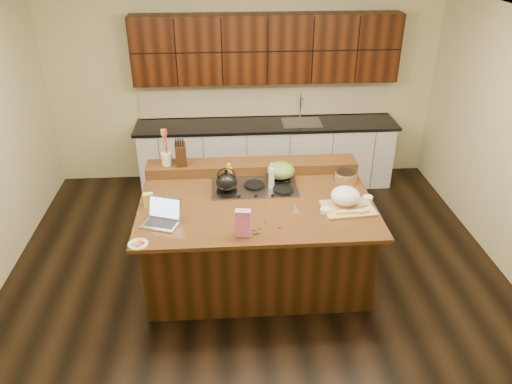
{
  "coord_description": "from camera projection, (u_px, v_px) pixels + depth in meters",
  "views": [
    {
      "loc": [
        -0.32,
        -4.46,
        3.47
      ],
      "look_at": [
        0.0,
        0.05,
        1.0
      ],
      "focal_mm": 35.0,
      "sensor_mm": 36.0,
      "label": 1
    }
  ],
  "objects": [
    {
      "name": "vinegar_bottle",
      "position": [
        271.0,
        178.0,
        5.32
      ],
      "size": [
        0.08,
        0.08,
        0.25
      ],
      "primitive_type": "cylinder",
      "rotation": [
        0.0,
        0.0,
        0.4
      ],
      "color": "silver",
      "rests_on": "island"
    },
    {
      "name": "gumdrop_2",
      "position": [
        265.0,
        221.0,
        4.78
      ],
      "size": [
        0.02,
        0.02,
        0.02
      ],
      "primitive_type": "ellipsoid",
      "color": "red",
      "rests_on": "island"
    },
    {
      "name": "knife_block",
      "position": [
        181.0,
        154.0,
        5.59
      ],
      "size": [
        0.14,
        0.21,
        0.24
      ],
      "primitive_type": "cube",
      "rotation": [
        0.0,
        0.0,
        0.11
      ],
      "color": "black",
      "rests_on": "back_ledge"
    },
    {
      "name": "island",
      "position": [
        256.0,
        238.0,
        5.36
      ],
      "size": [
        2.4,
        1.6,
        0.92
      ],
      "color": "black",
      "rests_on": "ground"
    },
    {
      "name": "wooden_tray",
      "position": [
        346.0,
        199.0,
        5.0
      ],
      "size": [
        0.53,
        0.42,
        0.2
      ],
      "rotation": [
        0.0,
        0.0,
        0.09
      ],
      "color": "tan",
      "rests_on": "island"
    },
    {
      "name": "cooktop",
      "position": [
        254.0,
        186.0,
        5.4
      ],
      "size": [
        0.92,
        0.52,
        0.05
      ],
      "color": "gray",
      "rests_on": "island"
    },
    {
      "name": "gumdrop_7",
      "position": [
        259.0,
        233.0,
        4.61
      ],
      "size": [
        0.02,
        0.02,
        0.02
      ],
      "primitive_type": "ellipsoid",
      "color": "#198C26",
      "rests_on": "island"
    },
    {
      "name": "green_bowl",
      "position": [
        281.0,
        171.0,
        5.47
      ],
      "size": [
        0.31,
        0.31,
        0.17
      ],
      "primitive_type": "ellipsoid",
      "rotation": [
        0.0,
        0.0,
        0.02
      ],
      "color": "olive",
      "rests_on": "cooktop"
    },
    {
      "name": "gumdrop_3",
      "position": [
        255.0,
        233.0,
        4.59
      ],
      "size": [
        0.02,
        0.02,
        0.02
      ],
      "primitive_type": "ellipsoid",
      "color": "#198C26",
      "rests_on": "island"
    },
    {
      "name": "gumdrop_9",
      "position": [
        252.0,
        229.0,
        4.66
      ],
      "size": [
        0.02,
        0.02,
        0.02
      ],
      "primitive_type": "ellipsoid",
      "color": "#198C26",
      "rests_on": "island"
    },
    {
      "name": "gumdrop_1",
      "position": [
        239.0,
        223.0,
        4.75
      ],
      "size": [
        0.02,
        0.02,
        0.02
      ],
      "primitive_type": "ellipsoid",
      "color": "#198C26",
      "rests_on": "island"
    },
    {
      "name": "candy_plate",
      "position": [
        138.0,
        244.0,
        4.45
      ],
      "size": [
        0.23,
        0.23,
        0.01
      ],
      "primitive_type": "cylinder",
      "rotation": [
        0.0,
        0.0,
        0.3
      ],
      "color": "white",
      "rests_on": "island"
    },
    {
      "name": "gumdrop_5",
      "position": [
        247.0,
        229.0,
        4.66
      ],
      "size": [
        0.02,
        0.02,
        0.02
      ],
      "primitive_type": "ellipsoid",
      "color": "#198C26",
      "rests_on": "island"
    },
    {
      "name": "gumdrop_11",
      "position": [
        240.0,
        227.0,
        4.69
      ],
      "size": [
        0.02,
        0.02,
        0.02
      ],
      "primitive_type": "ellipsoid",
      "color": "#198C26",
      "rests_on": "island"
    },
    {
      "name": "strainer_bowl",
      "position": [
        346.0,
        177.0,
        5.53
      ],
      "size": [
        0.31,
        0.31,
        0.09
      ],
      "primitive_type": "cylinder",
      "rotation": [
        0.0,
        0.0,
        0.38
      ],
      "color": "#996B3F",
      "rests_on": "island"
    },
    {
      "name": "oil_bottle",
      "position": [
        229.0,
        180.0,
        5.27
      ],
      "size": [
        0.08,
        0.08,
        0.27
      ],
      "primitive_type": "cylinder",
      "rotation": [
        0.0,
        0.0,
        -0.16
      ],
      "color": "gold",
      "rests_on": "island"
    },
    {
      "name": "gumdrop_14",
      "position": [
        240.0,
        227.0,
        4.69
      ],
      "size": [
        0.02,
        0.02,
        0.02
      ],
      "primitive_type": "ellipsoid",
      "color": "red",
      "rests_on": "island"
    },
    {
      "name": "ramekin_b",
      "position": [
        368.0,
        198.0,
        5.14
      ],
      "size": [
        0.12,
        0.12,
        0.04
      ],
      "primitive_type": "cylinder",
      "rotation": [
        0.0,
        0.0,
        -0.2
      ],
      "color": "white",
      "rests_on": "island"
    },
    {
      "name": "laptop",
      "position": [
        163.0,
        216.0,
        4.76
      ],
      "size": [
        0.4,
        0.36,
        0.23
      ],
      "rotation": [
        0.0,
        0.0,
        -0.34
      ],
      "color": "#B7B7BC",
      "rests_on": "island"
    },
    {
      "name": "gumdrop_8",
      "position": [
        252.0,
        223.0,
        4.76
      ],
      "size": [
        0.02,
        0.02,
        0.02
      ],
      "primitive_type": "ellipsoid",
      "color": "red",
      "rests_on": "island"
    },
    {
      "name": "ramekin_a",
      "position": [
        325.0,
        211.0,
        4.93
      ],
      "size": [
        0.11,
        0.11,
        0.04
      ],
      "primitive_type": "cylinder",
      "rotation": [
        0.0,
        0.0,
        0.12
      ],
      "color": "white",
      "rests_on": "island"
    },
    {
      "name": "kitchen_timer",
      "position": [
        295.0,
        207.0,
        4.97
      ],
      "size": [
        0.1,
        0.1,
        0.07
      ],
      "primitive_type": "cone",
      "rotation": [
        0.0,
        0.0,
        -0.25
      ],
      "color": "silver",
      "rests_on": "island"
    },
    {
      "name": "pink_bag",
      "position": [
        243.0,
        223.0,
        4.52
      ],
      "size": [
        0.15,
        0.09,
        0.26
      ],
      "primitive_type": "cube",
      "rotation": [
        0.0,
        0.0,
        -0.13
      ],
      "color": "pink",
      "rests_on": "island"
    },
    {
      "name": "gumdrop_10",
      "position": [
        255.0,
        230.0,
        4.65
      ],
      "size": [
        0.02,
        0.02,
        0.02
      ],
      "primitive_type": "ellipsoid",
      "color": "red",
      "rests_on": "island"
    },
    {
      "name": "utensil_crock",
      "position": [
        167.0,
        159.0,
        5.6
      ],
      "size": [
        0.16,
        0.16,
        0.14
      ],
      "primitive_type": "cylinder",
      "rotation": [
        0.0,
        0.0,
        0.41
      ],
      "color": "white",
      "rests_on": "back_ledge"
    },
    {
      "name": "kettle",
      "position": [
        227.0,
        182.0,
        5.2
      ],
      "size": [
        0.25,
        0.25,
        0.2
      ],
      "primitive_type": "ellipsoid",
      "rotation": [
        0.0,
        0.0,
        0.15
      ],
      "color": "black",
      "rests_on": "cooktop"
    },
    {
      "name": "gumdrop_12",
      "position": [
        235.0,
        228.0,
        4.68
      ],
      "size": [
        0.02,
        0.02,
        0.02
      ],
      "primitive_type": "ellipsoid",
      "color": "red",
      "rests_on": "island"
    },
    {
      "name": "package_box",
      "position": [
        148.0,
        200.0,
        5.03
      ],
      "size": [
        0.1,
        0.08,
        0.14
      ],
      "primitive_type": "cube",
      "rotation": [
        0.0,
        0.0,
        0.08
      ],
      "color": "gold",
      "rests_on": "island"
    },
    {
      "name": "room",
      "position": [
        256.0,
        163.0,
        4.94
      ],
      "size": [
        5.52,
        5.02,
        2.72
      ],
      "color": "black",
      "rests_on": "ground"
    },
    {
      "name": "back_ledge",
      "position": [
        252.0,
        167.0,
        5.73
      ],
      "size": [
        2.4,
        0.3,
        0.12
      ],
      "primitive_type": "cube",
      "color": "black",
      "rests_on": "island"
    },
    {
      "name": "gumdrop_13",
      "position": [
        260.0,
        227.0,
        4.68
      ],
      "size": [
        0.02,
        0.02,
        0.02
      ],
      "primitive_type": "ellipsoid",
      "color": "#198C26",
      "rests_on": "island"
    },
    {
      "name": "gumdrop_6",
      "position": [
        255.0,
        233.0,
        4.6
      ],
      "size": [
        0.02,
        0.02,
        0.02
      ],
      "primitive_type": "ellipsoid",
      "color": "red",
      "rests_on": "island"
    },
    {
      "name": "ramekin_c",
      "position": [
        341.0,
        195.0,
        5.22
      ],
      "size": [
        0.11,
        0.11,
        0.04
      ],
      "primitive_type": "cylinder",
      "rotation": [
        0.0,
        0.0,
        0.16
      ],
      "color": "white",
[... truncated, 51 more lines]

